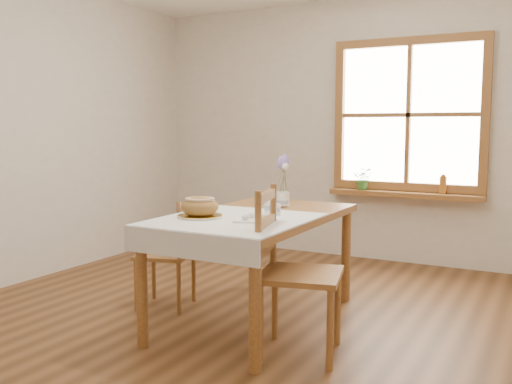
% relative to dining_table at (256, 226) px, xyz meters
% --- Properties ---
extents(ground, '(5.00, 5.00, 0.00)m').
position_rel_dining_table_xyz_m(ground, '(0.00, -0.30, -0.66)').
color(ground, brown).
rests_on(ground, ground).
extents(room_walls, '(4.60, 5.10, 2.65)m').
position_rel_dining_table_xyz_m(room_walls, '(0.00, -0.30, 1.04)').
color(room_walls, beige).
rests_on(room_walls, ground).
extents(window, '(1.46, 0.08, 1.46)m').
position_rel_dining_table_xyz_m(window, '(0.50, 2.17, 0.79)').
color(window, olive).
rests_on(window, ground).
extents(window_sill, '(1.46, 0.20, 0.05)m').
position_rel_dining_table_xyz_m(window_sill, '(0.50, 2.10, 0.03)').
color(window_sill, olive).
rests_on(window_sill, ground).
extents(dining_table, '(0.90, 1.60, 0.75)m').
position_rel_dining_table_xyz_m(dining_table, '(0.00, 0.00, 0.00)').
color(dining_table, olive).
rests_on(dining_table, ground).
extents(table_linen, '(0.91, 0.99, 0.01)m').
position_rel_dining_table_xyz_m(table_linen, '(0.00, -0.30, 0.09)').
color(table_linen, silver).
rests_on(table_linen, dining_table).
extents(chair_left, '(0.49, 0.48, 0.82)m').
position_rel_dining_table_xyz_m(chair_left, '(-0.75, -0.04, -0.26)').
color(chair_left, olive).
rests_on(chair_left, ground).
extents(chair_right, '(0.58, 0.57, 0.99)m').
position_rel_dining_table_xyz_m(chair_right, '(0.50, -0.38, -0.17)').
color(chair_right, olive).
rests_on(chair_right, ground).
extents(bread_plate, '(0.35, 0.35, 0.02)m').
position_rel_dining_table_xyz_m(bread_plate, '(-0.22, -0.36, 0.10)').
color(bread_plate, silver).
rests_on(bread_plate, table_linen).
extents(bread_loaf, '(0.24, 0.24, 0.13)m').
position_rel_dining_table_xyz_m(bread_loaf, '(-0.22, -0.36, 0.18)').
color(bread_loaf, olive).
rests_on(bread_loaf, bread_plate).
extents(egg_napkin, '(0.28, 0.26, 0.01)m').
position_rel_dining_table_xyz_m(egg_napkin, '(0.16, -0.31, 0.10)').
color(egg_napkin, silver).
rests_on(egg_napkin, table_linen).
extents(eggs, '(0.22, 0.21, 0.04)m').
position_rel_dining_table_xyz_m(eggs, '(0.16, -0.31, 0.13)').
color(eggs, silver).
rests_on(eggs, egg_napkin).
extents(salt_shaker, '(0.06, 0.06, 0.09)m').
position_rel_dining_table_xyz_m(salt_shaker, '(0.09, -0.01, 0.14)').
color(salt_shaker, silver).
rests_on(salt_shaker, table_linen).
extents(pepper_shaker, '(0.05, 0.05, 0.08)m').
position_rel_dining_table_xyz_m(pepper_shaker, '(0.18, -0.04, 0.14)').
color(pepper_shaker, silver).
rests_on(pepper_shaker, table_linen).
extents(flower_vase, '(0.11, 0.11, 0.10)m').
position_rel_dining_table_xyz_m(flower_vase, '(0.01, 0.40, 0.14)').
color(flower_vase, silver).
rests_on(flower_vase, dining_table).
extents(lavender_bouquet, '(0.16, 0.16, 0.31)m').
position_rel_dining_table_xyz_m(lavender_bouquet, '(0.01, 0.40, 0.34)').
color(lavender_bouquet, '#7861AC').
rests_on(lavender_bouquet, flower_vase).
extents(potted_plant, '(0.23, 0.25, 0.17)m').
position_rel_dining_table_xyz_m(potted_plant, '(0.09, 2.10, 0.13)').
color(potted_plant, '#407B31').
rests_on(potted_plant, window_sill).
extents(amber_bottle, '(0.07, 0.07, 0.19)m').
position_rel_dining_table_xyz_m(amber_bottle, '(0.85, 2.10, 0.14)').
color(amber_bottle, '#A05C1D').
rests_on(amber_bottle, window_sill).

